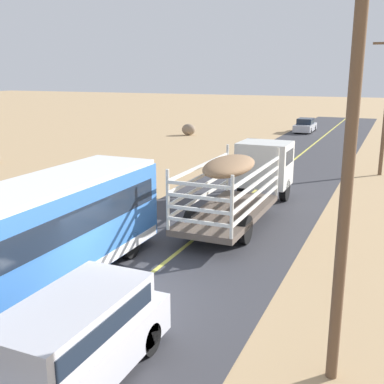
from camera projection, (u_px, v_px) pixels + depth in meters
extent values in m
plane|color=tan|center=(125.00, 295.00, 13.75)|extent=(240.00, 240.00, 0.00)
cube|color=#38383D|center=(125.00, 295.00, 13.75)|extent=(8.00, 120.00, 0.02)
cube|color=#D8CC4C|center=(125.00, 294.00, 13.75)|extent=(0.16, 117.60, 0.00)
cube|color=silver|center=(80.00, 352.00, 9.75)|extent=(1.90, 4.60, 0.90)
cube|color=silver|center=(73.00, 318.00, 9.41)|extent=(1.75, 3.59, 0.80)
cube|color=#192333|center=(73.00, 317.00, 9.40)|extent=(1.79, 3.22, 0.44)
cylinder|color=black|center=(89.00, 324.00, 11.41)|extent=(0.26, 0.76, 0.76)
cylinder|color=black|center=(149.00, 339.00, 10.77)|extent=(0.26, 0.76, 0.76)
cube|color=silver|center=(264.00, 164.00, 23.76)|extent=(2.50, 2.20, 2.20)
cube|color=#192333|center=(265.00, 155.00, 23.65)|extent=(2.53, 1.54, 0.70)
cube|color=brown|center=(229.00, 213.00, 19.24)|extent=(2.50, 6.40, 0.24)
cylinder|color=silver|center=(227.00, 168.00, 22.18)|extent=(0.12, 0.12, 2.20)
cylinder|color=silver|center=(277.00, 172.00, 21.26)|extent=(0.12, 0.12, 2.20)
cylinder|color=silver|center=(168.00, 200.00, 16.61)|extent=(0.12, 0.12, 2.20)
cylinder|color=silver|center=(232.00, 207.00, 15.68)|extent=(0.12, 0.12, 2.20)
cube|color=silver|center=(201.00, 197.00, 19.57)|extent=(0.08, 6.30, 0.12)
cube|color=silver|center=(258.00, 203.00, 18.63)|extent=(0.08, 6.30, 0.12)
cube|color=silver|center=(199.00, 222.00, 16.29)|extent=(2.40, 0.08, 0.12)
cube|color=silver|center=(201.00, 187.00, 19.46)|extent=(0.08, 6.30, 0.12)
cube|color=silver|center=(258.00, 192.00, 18.52)|extent=(0.08, 6.30, 0.12)
cube|color=silver|center=(199.00, 210.00, 16.18)|extent=(2.40, 0.08, 0.12)
cube|color=silver|center=(201.00, 176.00, 19.35)|extent=(0.08, 6.30, 0.12)
cube|color=silver|center=(259.00, 182.00, 18.41)|extent=(0.08, 6.30, 0.12)
cube|color=silver|center=(199.00, 197.00, 16.07)|extent=(2.40, 0.08, 0.12)
cube|color=silver|center=(201.00, 166.00, 19.24)|extent=(0.08, 6.30, 0.12)
cube|color=silver|center=(259.00, 170.00, 18.30)|extent=(0.08, 6.30, 0.12)
cube|color=silver|center=(199.00, 185.00, 15.97)|extent=(2.40, 0.08, 0.12)
ellipsoid|color=#8C6B4C|center=(230.00, 166.00, 18.75)|extent=(1.75, 3.84, 0.70)
cylinder|color=black|center=(243.00, 186.00, 24.49)|extent=(0.32, 1.10, 1.10)
cylinder|color=black|center=(285.00, 190.00, 23.65)|extent=(0.32, 1.10, 1.10)
cylinder|color=black|center=(192.00, 222.00, 18.56)|extent=(0.32, 1.10, 1.10)
cylinder|color=black|center=(245.00, 229.00, 17.71)|extent=(0.32, 1.10, 1.10)
cube|color=#3872C6|center=(37.00, 236.00, 13.61)|extent=(2.50, 10.00, 2.70)
cube|color=white|center=(33.00, 188.00, 13.26)|extent=(2.45, 9.80, 0.16)
cube|color=#192333|center=(36.00, 220.00, 13.49)|extent=(2.54, 9.20, 0.80)
cube|color=silver|center=(40.00, 273.00, 13.89)|extent=(2.53, 9.80, 0.36)
cylinder|color=black|center=(78.00, 235.00, 17.22)|extent=(0.30, 1.00, 1.00)
cylinder|color=black|center=(130.00, 244.00, 16.37)|extent=(0.30, 1.00, 1.00)
cube|color=silver|center=(305.00, 127.00, 50.86)|extent=(1.80, 4.40, 0.70)
cube|color=#192333|center=(306.00, 121.00, 50.79)|extent=(1.53, 2.20, 0.60)
cylinder|color=black|center=(300.00, 127.00, 52.38)|extent=(0.22, 0.66, 0.66)
cylinder|color=black|center=(314.00, 128.00, 51.77)|extent=(0.22, 0.66, 0.66)
cylinder|color=black|center=(295.00, 130.00, 50.04)|extent=(0.22, 0.66, 0.66)
cylinder|color=black|center=(310.00, 131.00, 49.43)|extent=(0.22, 0.66, 0.66)
cylinder|color=brown|center=(347.00, 182.00, 9.04)|extent=(0.24, 0.24, 8.51)
ellipsoid|color=#84705B|center=(189.00, 130.00, 48.53)|extent=(1.44, 1.14, 1.15)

